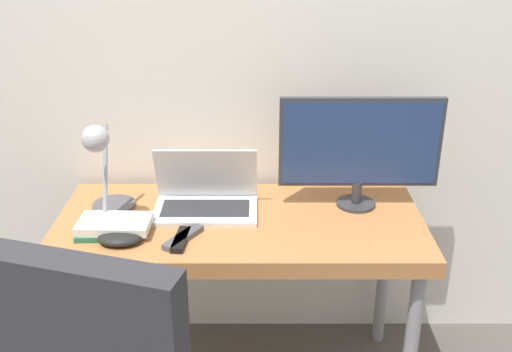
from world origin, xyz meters
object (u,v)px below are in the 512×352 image
laptop (209,198)px  desk_lamp (105,164)px  book_stack (116,226)px  monitor (363,146)px  game_controller (123,237)px

laptop → desk_lamp: desk_lamp is taller
desk_lamp → book_stack: desk_lamp is taller
laptop → monitor: bearing=4.2°
laptop → desk_lamp: size_ratio=1.01×
desk_lamp → game_controller: desk_lamp is taller
desk_lamp → game_controller: size_ratio=2.50×
desk_lamp → laptop: bearing=11.8°
laptop → book_stack: laptop is taller
desk_lamp → book_stack: size_ratio=1.48×
laptop → game_controller: size_ratio=2.52×
book_stack → game_controller: (0.04, -0.07, -0.01)m
laptop → book_stack: size_ratio=1.49×
desk_lamp → game_controller: bearing=-65.3°
laptop → monitor: size_ratio=0.64×
laptop → book_stack: 0.35m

